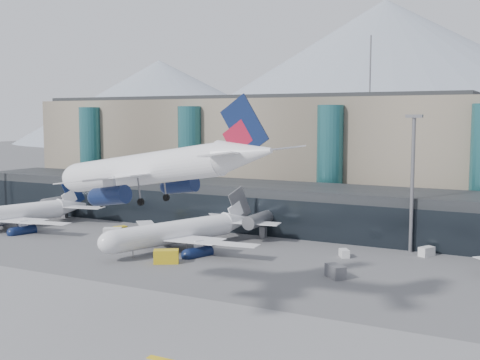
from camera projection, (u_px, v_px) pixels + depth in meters
name	position (u px, v px, depth m)	size (l,w,h in m)	color
ground	(119.00, 298.00, 83.89)	(900.00, 900.00, 0.00)	#515154
runway_strip	(37.00, 332.00, 70.67)	(400.00, 40.00, 0.04)	slate
runway_markings	(37.00, 331.00, 70.66)	(128.00, 1.00, 0.02)	gold
concourse	(284.00, 208.00, 134.28)	(170.00, 27.00, 10.00)	black
terminal_main	(249.00, 151.00, 173.13)	(130.00, 30.00, 31.00)	gray
teal_towers	(256.00, 160.00, 154.57)	(116.40, 19.40, 46.00)	#235E63
lightmast_mid	(413.00, 175.00, 110.90)	(3.00, 1.20, 25.60)	slate
hero_jet	(164.00, 159.00, 74.17)	(34.83, 35.13, 11.37)	white
jet_parked_left	(23.00, 208.00, 136.76)	(36.09, 37.65, 12.08)	white
jet_parked_mid	(190.00, 224.00, 116.10)	(35.87, 38.10, 12.25)	white
veh_a	(112.00, 233.00, 125.76)	(3.67, 2.06, 2.06)	silver
veh_b	(120.00, 230.00, 130.13)	(2.75, 1.69, 1.59)	gold
veh_c	(335.00, 271.00, 94.24)	(3.70, 1.95, 2.06)	#4B4C50
veh_d	(427.00, 251.00, 109.02)	(2.98, 1.59, 1.70)	silver
veh_g	(344.00, 253.00, 108.19)	(2.44, 1.42, 1.42)	silver
veh_h	(166.00, 256.00, 103.70)	(4.25, 2.24, 2.35)	gold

